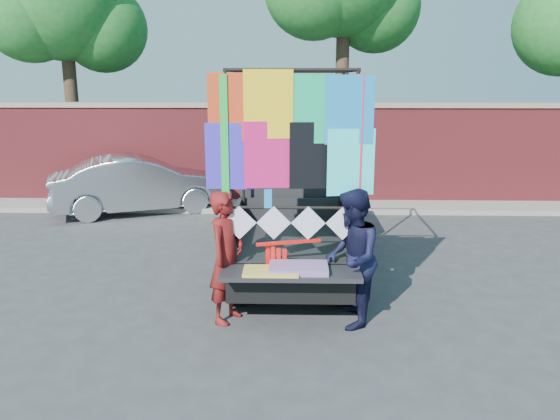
{
  "coord_description": "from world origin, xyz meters",
  "views": [
    {
      "loc": [
        -0.3,
        -7.13,
        3.24
      ],
      "look_at": [
        -0.49,
        0.2,
        1.45
      ],
      "focal_mm": 35.0,
      "sensor_mm": 36.0,
      "label": 1
    }
  ],
  "objects_px": {
    "pickup_truck": "(292,214)",
    "woman": "(227,257)",
    "sedan": "(140,184)",
    "man": "(351,258)"
  },
  "relations": [
    {
      "from": "sedan",
      "to": "woman",
      "type": "relative_size",
      "value": 2.34
    },
    {
      "from": "pickup_truck",
      "to": "woman",
      "type": "height_order",
      "value": "pickup_truck"
    },
    {
      "from": "sedan",
      "to": "woman",
      "type": "bearing_deg",
      "value": -176.47
    },
    {
      "from": "pickup_truck",
      "to": "sedan",
      "type": "distance_m",
      "value": 5.1
    },
    {
      "from": "sedan",
      "to": "man",
      "type": "height_order",
      "value": "man"
    },
    {
      "from": "woman",
      "to": "man",
      "type": "height_order",
      "value": "man"
    },
    {
      "from": "pickup_truck",
      "to": "man",
      "type": "xyz_separation_m",
      "value": [
        0.8,
        -2.72,
        0.08
      ]
    },
    {
      "from": "man",
      "to": "woman",
      "type": "bearing_deg",
      "value": -88.32
    },
    {
      "from": "sedan",
      "to": "man",
      "type": "distance_m",
      "value": 7.67
    },
    {
      "from": "pickup_truck",
      "to": "sedan",
      "type": "xyz_separation_m",
      "value": [
        -3.72,
        3.48,
        -0.15
      ]
    }
  ]
}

